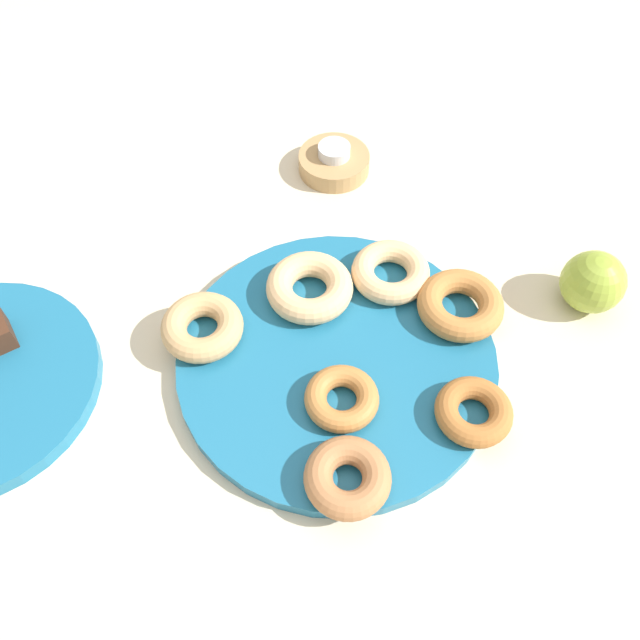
{
  "coord_description": "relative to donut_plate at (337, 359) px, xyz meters",
  "views": [
    {
      "loc": [
        -0.23,
        -0.28,
        0.6
      ],
      "look_at": [
        0.0,
        0.03,
        0.05
      ],
      "focal_mm": 36.32,
      "sensor_mm": 36.0,
      "label": 1
    }
  ],
  "objects": [
    {
      "name": "ground_plane",
      "position": [
        0.0,
        0.0,
        -0.01
      ],
      "size": [
        2.4,
        2.4,
        0.0
      ],
      "primitive_type": "plane",
      "color": "beige"
    },
    {
      "name": "donut_plate",
      "position": [
        0.0,
        0.0,
        0.0
      ],
      "size": [
        0.34,
        0.34,
        0.02
      ],
      "primitive_type": "cylinder",
      "color": "#1E6B93",
      "rests_on": "ground_plane"
    },
    {
      "name": "donut_0",
      "position": [
        0.02,
        0.08,
        0.02
      ],
      "size": [
        0.1,
        0.1,
        0.03
      ],
      "primitive_type": "torus",
      "rotation": [
        0.0,
        0.0,
        0.06
      ],
      "color": "#EABC84",
      "rests_on": "donut_plate"
    },
    {
      "name": "donut_1",
      "position": [
        -0.1,
        0.11,
        0.02
      ],
      "size": [
        0.12,
        0.12,
        0.03
      ],
      "primitive_type": "torus",
      "rotation": [
        0.0,
        0.0,
        3.79
      ],
      "color": "tan",
      "rests_on": "donut_plate"
    },
    {
      "name": "donut_2",
      "position": [
        -0.08,
        -0.12,
        0.02
      ],
      "size": [
        0.09,
        0.09,
        0.03
      ],
      "primitive_type": "torus",
      "rotation": [
        0.0,
        0.0,
        3.19
      ],
      "color": "#B27547",
      "rests_on": "donut_plate"
    },
    {
      "name": "donut_3",
      "position": [
        0.14,
        -0.04,
        0.02
      ],
      "size": [
        0.12,
        0.12,
        0.03
      ],
      "primitive_type": "torus",
      "rotation": [
        0.0,
        0.0,
        1.31
      ],
      "color": "#BC7A3D",
      "rests_on": "donut_plate"
    },
    {
      "name": "donut_4",
      "position": [
        0.06,
        -0.14,
        0.02
      ],
      "size": [
        0.11,
        0.11,
        0.02
      ],
      "primitive_type": "torus",
      "rotation": [
        0.0,
        0.0,
        5.66
      ],
      "color": "#AD6B33",
      "rests_on": "donut_plate"
    },
    {
      "name": "donut_5",
      "position": [
        -0.03,
        -0.05,
        0.02
      ],
      "size": [
        0.11,
        0.11,
        0.02
      ],
      "primitive_type": "torus",
      "rotation": [
        0.0,
        0.0,
        5.5
      ],
      "color": "#BC7A3D",
      "rests_on": "donut_plate"
    },
    {
      "name": "donut_6",
      "position": [
        0.11,
        0.05,
        0.02
      ],
      "size": [
        0.13,
        0.13,
        0.03
      ],
      "primitive_type": "torus",
      "rotation": [
        0.0,
        0.0,
        5.66
      ],
      "color": "#EABC84",
      "rests_on": "donut_plate"
    },
    {
      "name": "candle_holder",
      "position": [
        0.18,
        0.25,
        0.0
      ],
      "size": [
        0.09,
        0.09,
        0.02
      ],
      "primitive_type": "cylinder",
      "color": "tan",
      "rests_on": "ground_plane"
    },
    {
      "name": "tealight",
      "position": [
        0.18,
        0.25,
        0.02
      ],
      "size": [
        0.04,
        0.04,
        0.01
      ],
      "primitive_type": "cylinder",
      "color": "silver",
      "rests_on": "candle_holder"
    },
    {
      "name": "apple",
      "position": [
        0.28,
        -0.1,
        0.03
      ],
      "size": [
        0.07,
        0.07,
        0.07
      ],
      "primitive_type": "sphere",
      "color": "#93AD38",
      "rests_on": "ground_plane"
    }
  ]
}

